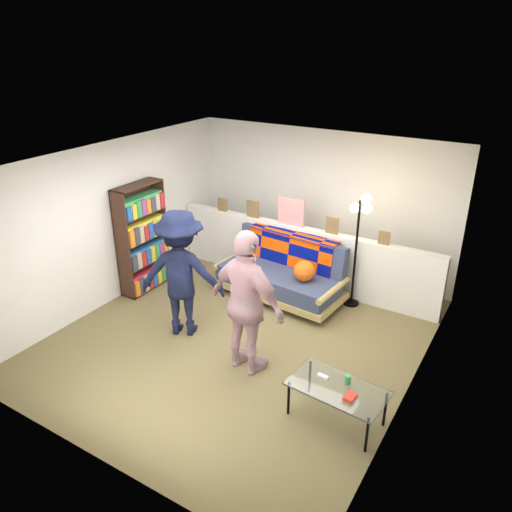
{
  "coord_description": "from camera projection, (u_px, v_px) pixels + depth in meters",
  "views": [
    {
      "loc": [
        3.14,
        -4.79,
        3.81
      ],
      "look_at": [
        0.0,
        0.4,
        1.05
      ],
      "focal_mm": 35.0,
      "sensor_mm": 36.0,
      "label": 1
    }
  ],
  "objects": [
    {
      "name": "coffee_table",
      "position": [
        338.0,
        390.0,
        5.18
      ],
      "size": [
        1.05,
        0.64,
        0.52
      ],
      "color": "black",
      "rests_on": "ground"
    },
    {
      "name": "bookshelf",
      "position": [
        142.0,
        242.0,
        7.76
      ],
      "size": [
        0.29,
        0.86,
        1.72
      ],
      "color": "black",
      "rests_on": "ground"
    },
    {
      "name": "half_wall_ledge",
      "position": [
        301.0,
        256.0,
        7.98
      ],
      "size": [
        4.45,
        0.15,
        1.0
      ],
      "primitive_type": "cube",
      "color": "silver",
      "rests_on": "ground"
    },
    {
      "name": "room_shell",
      "position": [
        259.0,
        211.0,
        6.46
      ],
      "size": [
        4.6,
        5.05,
        2.45
      ],
      "color": "silver",
      "rests_on": "ground"
    },
    {
      "name": "ground",
      "position": [
        241.0,
        336.0,
        6.79
      ],
      "size": [
        5.0,
        5.0,
        0.0
      ],
      "primitive_type": "plane",
      "color": "brown",
      "rests_on": "ground"
    },
    {
      "name": "futon_sofa",
      "position": [
        283.0,
        273.0,
        7.66
      ],
      "size": [
        2.03,
        1.1,
        0.84
      ],
      "color": "tan",
      "rests_on": "ground"
    },
    {
      "name": "person_left",
      "position": [
        181.0,
        274.0,
        6.57
      ],
      "size": [
        1.3,
        1.06,
        1.75
      ],
      "primitive_type": "imported",
      "rotation": [
        0.0,
        0.0,
        3.56
      ],
      "color": "black",
      "rests_on": "ground"
    },
    {
      "name": "person_right",
      "position": [
        247.0,
        304.0,
        5.79
      ],
      "size": [
        1.12,
        0.63,
        1.81
      ],
      "primitive_type": "imported",
      "rotation": [
        0.0,
        0.0,
        2.96
      ],
      "color": "pink",
      "rests_on": "ground"
    },
    {
      "name": "ledge_decor",
      "position": [
        289.0,
        214.0,
        7.79
      ],
      "size": [
        2.97,
        0.02,
        0.45
      ],
      "color": "brown",
      "rests_on": "half_wall_ledge"
    },
    {
      "name": "floor_lamp",
      "position": [
        359.0,
        229.0,
        7.11
      ],
      "size": [
        0.36,
        0.32,
        1.71
      ],
      "color": "black",
      "rests_on": "ground"
    }
  ]
}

